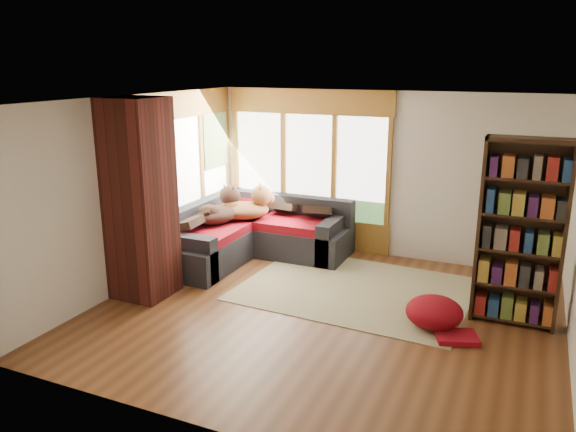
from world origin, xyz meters
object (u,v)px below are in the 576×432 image
Objects in this scene: sectional_sofa at (247,234)px; pouf at (434,311)px; area_rug at (355,289)px; dog_tan at (248,208)px; bookshelf at (521,234)px; brick_chimney at (140,200)px; dog_brindle at (221,211)px.

sectional_sofa is 3.30× the size of pouf.
pouf is (1.17, -0.69, 0.19)m from area_rug.
pouf is at bearing -23.44° from sectional_sofa.
area_rug is 3.09× the size of dog_tan.
bookshelf is 2.27× the size of dog_tan.
brick_chimney reaches higher than dog_brindle.
sectional_sofa is at bearing 155.74° from pouf.
dog_tan is at bearing -49.83° from sectional_sofa.
dog_brindle reaches higher than area_rug.
pouf is at bearing 8.84° from brick_chimney.
bookshelf is 3.32× the size of pouf.
sectional_sofa is at bearing -18.09° from dog_brindle.
dog_brindle is (-4.33, 0.58, -0.34)m from bookshelf.
sectional_sofa is at bearing 166.55° from bookshelf.
brick_chimney is 4.67m from bookshelf.
dog_tan is at bearing 156.52° from pouf.
bookshelf is at bearing -5.62° from area_rug.
brick_chimney is 1.75m from dog_brindle.
sectional_sofa is 2.25m from area_rug.
dog_tan reaches higher than dog_brindle.
dog_tan is (-4.03, 0.90, -0.33)m from bookshelf.
dog_brindle is (-0.30, -0.32, -0.01)m from dog_tan.
area_rug is at bearing 174.38° from bookshelf.
dog_tan is at bearing 160.92° from area_rug.
dog_brindle is at bearing -119.71° from sectional_sofa.
pouf is at bearing -94.60° from dog_brindle.
area_rug is at bearing -50.66° from dog_tan.
dog_tan is at bearing 75.36° from brick_chimney.
brick_chimney is 3.92m from pouf.
pouf is (-0.83, -0.49, -0.92)m from bookshelf.
pouf reaches higher than area_rug.
bookshelf is at bearing -12.63° from sectional_sofa.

